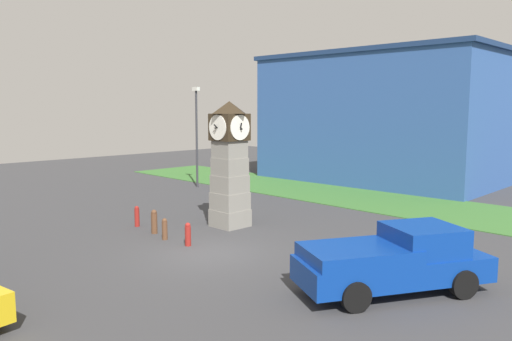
# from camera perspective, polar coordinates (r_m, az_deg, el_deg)

# --- Properties ---
(ground_plane) EXTENTS (71.96, 71.96, 0.00)m
(ground_plane) POSITION_cam_1_polar(r_m,az_deg,el_deg) (18.06, -5.22, -9.40)
(ground_plane) COLOR #38383A
(clock_tower) EXTENTS (1.62, 1.76, 5.43)m
(clock_tower) POSITION_cam_1_polar(r_m,az_deg,el_deg) (21.50, -3.02, 0.72)
(clock_tower) COLOR gray
(clock_tower) RESTS_ON ground_plane
(bollard_near_tower) EXTENTS (0.21, 0.21, 0.91)m
(bollard_near_tower) POSITION_cam_1_polar(r_m,az_deg,el_deg) (22.41, -13.45, -5.09)
(bollard_near_tower) COLOR maroon
(bollard_near_tower) RESTS_ON ground_plane
(bollard_mid_row) EXTENTS (0.25, 0.25, 1.00)m
(bollard_mid_row) POSITION_cam_1_polar(r_m,az_deg,el_deg) (21.02, -11.56, -5.72)
(bollard_mid_row) COLOR brown
(bollard_mid_row) RESTS_ON ground_plane
(bollard_far_row) EXTENTS (0.21, 0.21, 0.86)m
(bollard_far_row) POSITION_cam_1_polar(r_m,az_deg,el_deg) (19.99, -10.40, -6.57)
(bollard_far_row) COLOR brown
(bollard_far_row) RESTS_ON ground_plane
(bollard_end_row) EXTENTS (0.23, 0.23, 0.89)m
(bollard_end_row) POSITION_cam_1_polar(r_m,az_deg,el_deg) (18.98, -7.79, -7.21)
(bollard_end_row) COLOR maroon
(bollard_end_row) RESTS_ON ground_plane
(pickup_truck) EXTENTS (4.26, 5.66, 1.85)m
(pickup_truck) POSITION_cam_1_polar(r_m,az_deg,el_deg) (14.61, 15.47, -9.84)
(pickup_truck) COLOR navy
(pickup_truck) RESTS_ON ground_plane
(street_lamp_near_road) EXTENTS (0.50, 0.24, 6.47)m
(street_lamp_near_road) POSITION_cam_1_polar(r_m,az_deg,el_deg) (32.49, -6.81, 4.62)
(street_lamp_near_road) COLOR #333338
(street_lamp_near_road) RESTS_ON ground_plane
(warehouse_blue_far) EXTENTS (16.33, 9.61, 8.92)m
(warehouse_blue_far) POSITION_cam_1_polar(r_m,az_deg,el_deg) (36.45, 14.00, 5.89)
(warehouse_blue_far) COLOR #2D5193
(warehouse_blue_far) RESTS_ON ground_plane
(grass_verge_far) EXTENTS (43.17, 6.29, 0.04)m
(grass_verge_far) POSITION_cam_1_polar(r_m,az_deg,el_deg) (28.27, 15.42, -3.53)
(grass_verge_far) COLOR #386B2D
(grass_verge_far) RESTS_ON ground_plane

